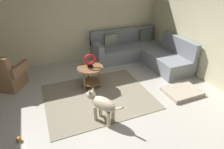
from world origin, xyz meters
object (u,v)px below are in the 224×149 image
(armchair, at_px, (7,76))
(torus_sculpture, at_px, (90,60))
(sectional_couch, at_px, (141,52))
(dog, at_px, (102,104))
(side_table, at_px, (90,72))
(dog_toy_ball, at_px, (19,139))
(dog_bed_mat, at_px, (182,92))

(armchair, height_order, torus_sculpture, armchair)
(armchair, bearing_deg, torus_sculpture, 9.50)
(sectional_couch, distance_m, dog, 2.90)
(sectional_couch, relative_size, side_table, 3.75)
(side_table, bearing_deg, torus_sculpture, 180.00)
(armchair, relative_size, torus_sculpture, 3.05)
(torus_sculpture, bearing_deg, dog_toy_ball, -144.43)
(armchair, bearing_deg, side_table, 9.50)
(torus_sculpture, bearing_deg, sectional_couch, 25.63)
(sectional_couch, bearing_deg, dog_bed_mat, -90.16)
(armchair, xyz_separation_m, torus_sculpture, (1.83, -0.74, 0.39))
(armchair, height_order, dog, armchair)
(sectional_couch, xyz_separation_m, dog_toy_ball, (-3.46, -2.04, -0.25))
(sectional_couch, relative_size, dog_bed_mat, 2.81)
(sectional_couch, xyz_separation_m, side_table, (-1.86, -0.89, 0.13))
(dog_bed_mat, bearing_deg, dog_toy_ball, -178.42)
(torus_sculpture, xyz_separation_m, dog_bed_mat, (1.85, -1.05, -0.67))
(side_table, bearing_deg, armchair, 158.04)
(side_table, relative_size, dog_bed_mat, 0.75)
(sectional_couch, relative_size, dog_toy_ball, 25.89)
(torus_sculpture, distance_m, dog_bed_mat, 2.23)
(armchair, xyz_separation_m, side_table, (1.83, -0.74, 0.09))
(torus_sculpture, height_order, dog, torus_sculpture)
(side_table, bearing_deg, dog, -96.91)
(sectional_couch, distance_m, dog_bed_mat, 1.96)
(torus_sculpture, relative_size, dog_toy_ball, 3.75)
(sectional_couch, height_order, torus_sculpture, sectional_couch)
(side_table, distance_m, dog_bed_mat, 2.16)
(side_table, relative_size, dog, 0.80)
(armchair, height_order, dog_bed_mat, armchair)
(torus_sculpture, bearing_deg, dog, -96.91)
(sectional_couch, relative_size, torus_sculpture, 6.90)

